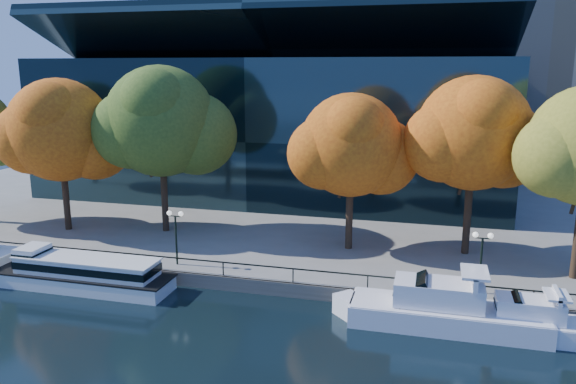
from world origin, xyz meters
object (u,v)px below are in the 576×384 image
(tour_boat, at_px, (77,272))
(lamp_1, at_px, (176,225))
(cruiser_near, at_px, (439,308))
(cruiser_far, at_px, (528,321))
(tree_1, at_px, (62,132))
(tree_3, at_px, (353,148))
(lamp_2, at_px, (482,248))
(tree_2, at_px, (163,124))
(tree_4, at_px, (476,136))

(tour_boat, height_order, lamp_1, lamp_1)
(cruiser_near, distance_m, cruiser_far, 4.96)
(tree_1, xyz_separation_m, tree_3, (24.98, 0.98, -0.55))
(tree_3, bearing_deg, lamp_2, -36.41)
(tree_1, relative_size, lamp_1, 3.29)
(cruiser_far, distance_m, tree_2, 31.68)
(tour_boat, relative_size, lamp_1, 3.55)
(cruiser_far, height_order, tree_3, tree_3)
(cruiser_far, relative_size, lamp_1, 2.25)
(cruiser_far, relative_size, tree_3, 0.74)
(tree_1, distance_m, tree_2, 8.87)
(tree_3, bearing_deg, tree_4, 6.90)
(cruiser_near, height_order, cruiser_far, cruiser_near)
(tree_4, height_order, lamp_1, tree_4)
(tree_4, xyz_separation_m, lamp_1, (-20.72, -7.93, -6.18))
(cruiser_near, distance_m, tree_2, 27.28)
(cruiser_far, xyz_separation_m, lamp_2, (-2.48, 3.53, 3.04))
(tree_3, relative_size, tree_4, 0.90)
(tree_2, bearing_deg, cruiser_far, -21.65)
(lamp_1, bearing_deg, tree_4, 20.94)
(lamp_1, bearing_deg, tour_boat, -149.15)
(cruiser_far, bearing_deg, lamp_2, 125.13)
(tree_1, bearing_deg, lamp_2, -9.72)
(tree_2, relative_size, lamp_1, 3.56)
(cruiser_near, bearing_deg, tree_2, 154.41)
(tour_boat, relative_size, cruiser_far, 1.58)
(cruiser_far, distance_m, lamp_1, 23.98)
(tree_1, height_order, tree_4, tree_4)
(tree_3, bearing_deg, tree_1, -177.76)
(cruiser_far, distance_m, lamp_2, 5.28)
(tour_boat, relative_size, cruiser_near, 1.13)
(tree_2, distance_m, tree_4, 25.28)
(tour_boat, xyz_separation_m, lamp_2, (26.97, 3.54, 2.83))
(cruiser_far, height_order, tree_1, tree_1)
(tour_boat, distance_m, tree_3, 22.00)
(tree_2, bearing_deg, lamp_2, -16.58)
(cruiser_far, xyz_separation_m, tree_3, (-11.76, 10.37, 8.17))
(tree_3, bearing_deg, lamp_1, -149.80)
(tree_3, height_order, lamp_1, tree_3)
(tree_3, distance_m, tree_4, 9.08)
(tree_2, xyz_separation_m, tree_4, (25.28, 0.31, -0.29))
(tour_boat, height_order, tree_1, tree_1)
(tree_4, bearing_deg, cruiser_far, -76.25)
(tree_1, distance_m, lamp_2, 35.22)
(lamp_1, bearing_deg, cruiser_far, -8.52)
(lamp_1, height_order, lamp_2, same)
(cruiser_near, relative_size, tree_3, 1.03)
(tree_4, distance_m, lamp_2, 10.06)
(cruiser_near, xyz_separation_m, tree_2, (-23.13, 11.08, 9.30))
(cruiser_far, distance_m, tree_4, 14.97)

